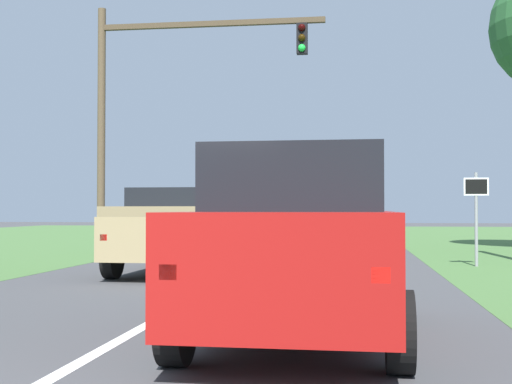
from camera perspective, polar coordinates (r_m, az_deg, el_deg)
name	(u,v)px	position (r m, az deg, el deg)	size (l,w,h in m)	color
ground_plane	(219,284)	(13.20, -3.01, -7.55)	(120.00, 120.00, 0.00)	#424244
red_suv_near	(300,241)	(7.66, 3.65, -4.01)	(2.27, 4.70, 2.04)	#9E1411
pickup_truck_lead	(180,230)	(15.44, -6.24, -3.07)	(2.40, 4.98, 1.86)	tan
traffic_light	(158,92)	(21.59, -8.03, 8.13)	(6.99, 0.40, 7.60)	brown
keep_moving_sign	(476,206)	(18.00, 17.57, -1.10)	(0.60, 0.09, 2.32)	gray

